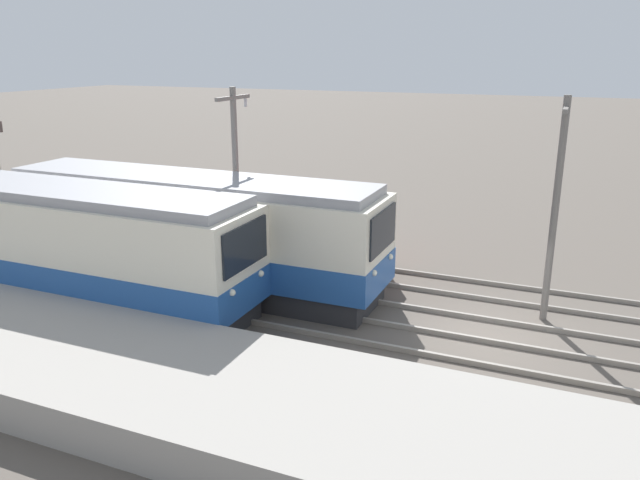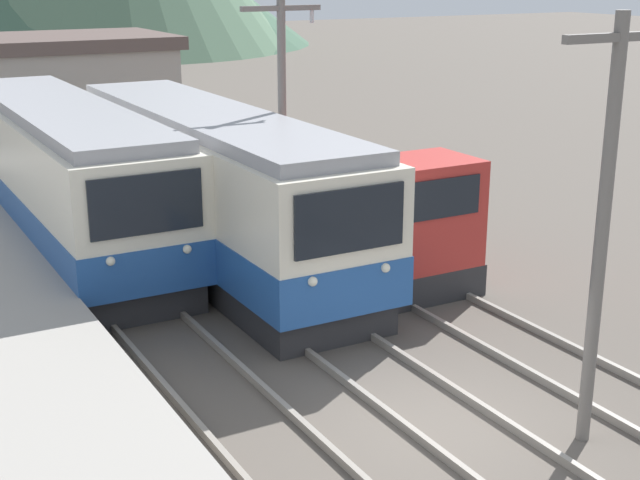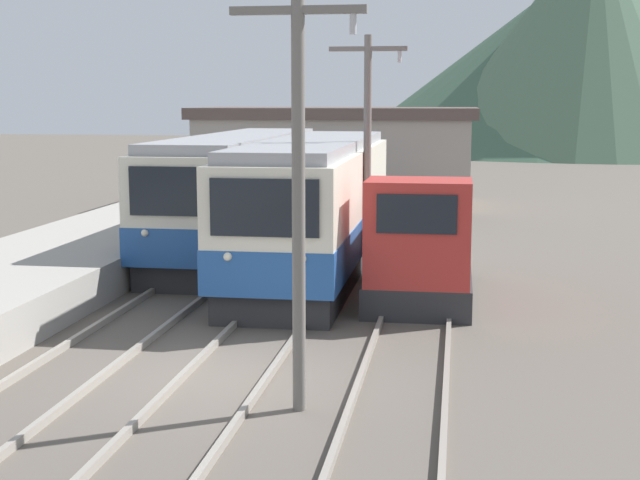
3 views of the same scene
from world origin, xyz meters
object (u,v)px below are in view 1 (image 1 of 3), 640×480
Objects in this scene: commuter_train_left at (58,248)px; shunting_locomotive at (309,235)px; catenary_mast_near at (556,202)px; catenary_mast_mid at (236,175)px; commuter_train_center at (191,235)px.

shunting_locomotive is (5.80, -5.77, -0.49)m from commuter_train_left.
catenary_mast_near is 1.00× the size of catenary_mast_mid.
shunting_locomotive is at bearing -44.83° from commuter_train_left.
shunting_locomotive is 8.51m from catenary_mast_near.
catenary_mast_near is at bearing -100.49° from shunting_locomotive.
commuter_train_center reaches higher than commuter_train_left.
commuter_train_left is 4.02m from commuter_train_center.
catenary_mast_mid reaches higher than shunting_locomotive.
catenary_mast_mid is (0.00, 10.06, 0.00)m from catenary_mast_near.
catenary_mast_near is at bearing -90.00° from catenary_mast_mid.
commuter_train_left is at bearing 107.31° from catenary_mast_near.
commuter_train_left reaches higher than shunting_locomotive.
commuter_train_left is 14.59m from catenary_mast_near.
catenary_mast_mid is (4.31, -3.77, 1.79)m from commuter_train_left.
catenary_mast_mid is at bearing 90.00° from catenary_mast_near.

